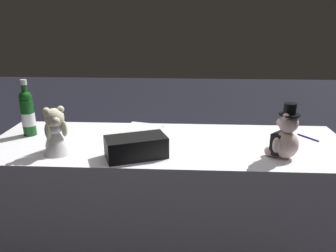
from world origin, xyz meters
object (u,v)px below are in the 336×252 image
Objects in this scene: signing_pen at (309,138)px; gift_case_black at (136,147)px; champagne_bottle at (27,112)px; teddy_bear_groom at (285,137)px; guestbook at (140,131)px; teddy_bear_bride at (55,132)px.

signing_pen is 0.38× the size of gift_case_black.
champagne_bottle reaches higher than gift_case_black.
gift_case_black is at bearing 18.14° from signing_pen.
teddy_bear_groom reaches higher than guestbook.
signing_pen is (-1.41, -0.28, -0.11)m from teddy_bear_bride.
teddy_bear_bride is 1.98× the size of signing_pen.
teddy_bear_bride is at bearing -5.43° from gift_case_black.
guestbook is at bearing -174.12° from champagne_bottle.
teddy_bear_bride is at bearing -0.34° from teddy_bear_groom.
champagne_bottle reaches higher than teddy_bear_bride.
teddy_bear_groom is 0.75m from gift_case_black.
teddy_bear_groom is at bearing 171.31° from guestbook.
champagne_bottle reaches higher than signing_pen.
guestbook is at bearing -85.33° from gift_case_black.
gift_case_black reaches higher than signing_pen.
champagne_bottle reaches higher than guestbook.
teddy_bear_bride reaches higher than gift_case_black.
teddy_bear_bride is 0.86× the size of guestbook.
champagne_bottle is at bearing -10.30° from teddy_bear_groom.
guestbook is (1.01, -0.04, 0.01)m from signing_pen.
champagne_bottle is at bearing 0.87° from signing_pen.
teddy_bear_bride is 1.45m from signing_pen.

